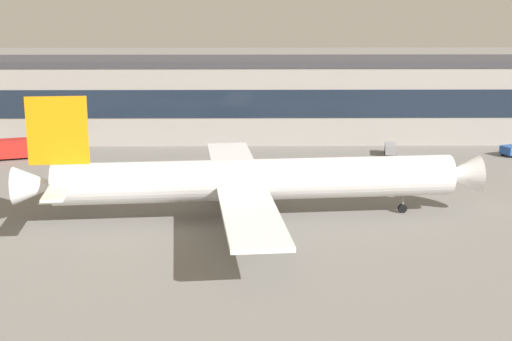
{
  "coord_description": "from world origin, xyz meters",
  "views": [
    {
      "loc": [
        -0.05,
        -87.22,
        27.01
      ],
      "look_at": [
        0.95,
        5.04,
        5.0
      ],
      "focal_mm": 52.07,
      "sensor_mm": 36.0,
      "label": 1
    }
  ],
  "objects": [
    {
      "name": "follow_me_car",
      "position": [
        24.48,
        37.53,
        1.09
      ],
      "size": [
        2.54,
        4.63,
        1.85
      ],
      "color": "gray",
      "rests_on": "ground_plane"
    },
    {
      "name": "fuel_truck",
      "position": [
        -39.55,
        34.78,
        1.88
      ],
      "size": [
        8.85,
        5.3,
        3.35
      ],
      "color": "red",
      "rests_on": "ground_plane"
    },
    {
      "name": "terminal_building",
      "position": [
        0.0,
        53.16,
        7.66
      ],
      "size": [
        191.98,
        16.12,
        15.28
      ],
      "color": "#9E9993",
      "rests_on": "ground_plane"
    },
    {
      "name": "ground_plane",
      "position": [
        0.0,
        0.0,
        0.0
      ],
      "size": [
        600.0,
        600.0,
        0.0
      ],
      "primitive_type": "plane",
      "color": "slate"
    },
    {
      "name": "airliner",
      "position": [
        0.03,
        0.95,
        4.79
      ],
      "size": [
        57.55,
        49.53,
        15.4
      ],
      "color": "white",
      "rests_on": "ground_plane"
    }
  ]
}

